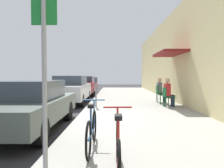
# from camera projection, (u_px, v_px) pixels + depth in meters

# --- Properties ---
(ground_plane) EXTENTS (60.00, 60.00, 0.00)m
(ground_plane) POSITION_uv_depth(u_px,v_px,m) (76.00, 121.00, 7.18)
(ground_plane) COLOR #2D2D30
(sidewalk_slab) EXTENTS (4.50, 32.00, 0.12)m
(sidewalk_slab) POSITION_uv_depth(u_px,v_px,m) (137.00, 110.00, 9.15)
(sidewalk_slab) COLOR #9E9B93
(sidewalk_slab) RESTS_ON ground_plane
(building_facade) EXTENTS (1.40, 32.00, 5.06)m
(building_facade) POSITION_uv_depth(u_px,v_px,m) (194.00, 52.00, 9.04)
(building_facade) COLOR beige
(building_facade) RESTS_ON ground_plane
(parked_car_0) EXTENTS (1.80, 4.40, 1.38)m
(parked_car_0) POSITION_uv_depth(u_px,v_px,m) (29.00, 105.00, 6.01)
(parked_car_0) COLOR #47514C
(parked_car_0) RESTS_ON ground_plane
(parked_car_1) EXTENTS (1.80, 4.40, 1.51)m
(parked_car_1) POSITION_uv_depth(u_px,v_px,m) (71.00, 89.00, 11.72)
(parked_car_1) COLOR #B7B7BC
(parked_car_1) RESTS_ON ground_plane
(parked_car_2) EXTENTS (1.80, 4.40, 1.47)m
(parked_car_2) POSITION_uv_depth(u_px,v_px,m) (84.00, 85.00, 16.92)
(parked_car_2) COLOR maroon
(parked_car_2) RESTS_ON ground_plane
(parking_meter) EXTENTS (0.12, 0.10, 1.32)m
(parking_meter) POSITION_uv_depth(u_px,v_px,m) (96.00, 90.00, 9.73)
(parking_meter) COLOR slate
(parking_meter) RESTS_ON sidewalk_slab
(street_sign) EXTENTS (0.32, 0.06, 2.60)m
(street_sign) POSITION_uv_depth(u_px,v_px,m) (44.00, 66.00, 2.68)
(street_sign) COLOR gray
(street_sign) RESTS_ON sidewalk_slab
(bicycle_0) EXTENTS (0.46, 1.71, 0.90)m
(bicycle_0) POSITION_uv_depth(u_px,v_px,m) (118.00, 150.00, 3.03)
(bicycle_0) COLOR black
(bicycle_0) RESTS_ON sidewalk_slab
(bicycle_1) EXTENTS (0.46, 1.71, 0.90)m
(bicycle_1) POSITION_uv_depth(u_px,v_px,m) (92.00, 131.00, 4.08)
(bicycle_1) COLOR black
(bicycle_1) RESTS_ON sidewalk_slab
(cafe_chair_0) EXTENTS (0.47, 0.47, 0.87)m
(cafe_chair_0) POSITION_uv_depth(u_px,v_px,m) (167.00, 96.00, 9.62)
(cafe_chair_0) COLOR #14592D
(cafe_chair_0) RESTS_ON sidewalk_slab
(seated_patron_0) EXTENTS (0.44, 0.38, 1.29)m
(seated_patron_0) POSITION_uv_depth(u_px,v_px,m) (168.00, 91.00, 9.62)
(seated_patron_0) COLOR #232838
(seated_patron_0) RESTS_ON sidewalk_slab
(cafe_chair_1) EXTENTS (0.53, 0.53, 0.87)m
(cafe_chair_1) POSITION_uv_depth(u_px,v_px,m) (163.00, 94.00, 10.50)
(cafe_chair_1) COLOR #14592D
(cafe_chair_1) RESTS_ON sidewalk_slab
(cafe_chair_2) EXTENTS (0.44, 0.44, 0.87)m
(cafe_chair_2) POSITION_uv_depth(u_px,v_px,m) (159.00, 93.00, 11.27)
(cafe_chair_2) COLOR #14592D
(cafe_chair_2) RESTS_ON sidewalk_slab
(seated_patron_2) EXTENTS (0.43, 0.36, 1.29)m
(seated_patron_2) POSITION_uv_depth(u_px,v_px,m) (160.00, 89.00, 11.27)
(seated_patron_2) COLOR #232838
(seated_patron_2) RESTS_ON sidewalk_slab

